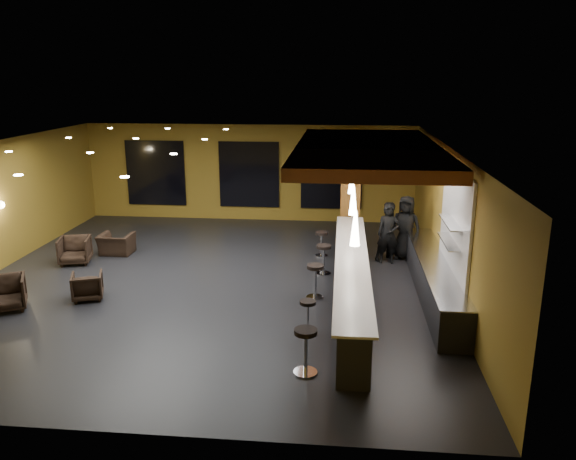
# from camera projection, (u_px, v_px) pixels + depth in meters

# --- Properties ---
(floor) EXTENTS (12.00, 13.00, 0.10)m
(floor) POSITION_uv_depth(u_px,v_px,m) (211.00, 282.00, 14.75)
(floor) COLOR black
(floor) RESTS_ON ground
(ceiling) EXTENTS (12.00, 13.00, 0.10)m
(ceiling) POSITION_uv_depth(u_px,v_px,m) (205.00, 145.00, 13.78)
(ceiling) COLOR black
(wall_back) EXTENTS (12.00, 0.10, 3.50)m
(wall_back) POSITION_uv_depth(u_px,v_px,m) (250.00, 173.00, 20.55)
(wall_back) COLOR olive
(wall_back) RESTS_ON floor
(wall_front) EXTENTS (12.00, 0.10, 3.50)m
(wall_front) POSITION_uv_depth(u_px,v_px,m) (101.00, 328.00, 7.99)
(wall_front) COLOR olive
(wall_front) RESTS_ON floor
(wall_right) EXTENTS (0.10, 13.00, 3.50)m
(wall_right) POSITION_uv_depth(u_px,v_px,m) (451.00, 222.00, 13.71)
(wall_right) COLOR olive
(wall_right) RESTS_ON floor
(wood_soffit) EXTENTS (3.60, 8.00, 0.28)m
(wood_soffit) POSITION_uv_depth(u_px,v_px,m) (367.00, 150.00, 14.42)
(wood_soffit) COLOR #B76035
(wood_soffit) RESTS_ON ceiling
(window_left) EXTENTS (2.20, 0.06, 2.40)m
(window_left) POSITION_uv_depth(u_px,v_px,m) (156.00, 173.00, 20.78)
(window_left) COLOR black
(window_left) RESTS_ON wall_back
(window_center) EXTENTS (2.20, 0.06, 2.40)m
(window_center) POSITION_uv_depth(u_px,v_px,m) (249.00, 175.00, 20.46)
(window_center) COLOR black
(window_center) RESTS_ON wall_back
(window_right) EXTENTS (2.20, 0.06, 2.40)m
(window_right) POSITION_uv_depth(u_px,v_px,m) (331.00, 176.00, 20.18)
(window_right) COLOR black
(window_right) RESTS_ON wall_back
(tile_backsplash) EXTENTS (0.06, 3.20, 2.40)m
(tile_backsplash) POSITION_uv_depth(u_px,v_px,m) (456.00, 222.00, 12.69)
(tile_backsplash) COLOR white
(tile_backsplash) RESTS_ON wall_right
(bar_counter) EXTENTS (0.60, 8.00, 1.00)m
(bar_counter) POSITION_uv_depth(u_px,v_px,m) (351.00, 281.00, 13.31)
(bar_counter) COLOR black
(bar_counter) RESTS_ON floor
(bar_top) EXTENTS (0.78, 8.10, 0.05)m
(bar_top) POSITION_uv_depth(u_px,v_px,m) (352.00, 260.00, 13.17)
(bar_top) COLOR silver
(bar_top) RESTS_ON bar_counter
(prep_counter) EXTENTS (0.70, 6.00, 0.86)m
(prep_counter) POSITION_uv_depth(u_px,v_px,m) (433.00, 279.00, 13.62)
(prep_counter) COLOR black
(prep_counter) RESTS_ON floor
(prep_top) EXTENTS (0.72, 6.00, 0.03)m
(prep_top) POSITION_uv_depth(u_px,v_px,m) (435.00, 262.00, 13.50)
(prep_top) COLOR silver
(prep_top) RESTS_ON prep_counter
(wall_shelf_lower) EXTENTS (0.30, 1.50, 0.03)m
(wall_shelf_lower) POSITION_uv_depth(u_px,v_px,m) (449.00, 242.00, 12.62)
(wall_shelf_lower) COLOR silver
(wall_shelf_lower) RESTS_ON wall_right
(wall_shelf_upper) EXTENTS (0.30, 1.50, 0.03)m
(wall_shelf_upper) POSITION_uv_depth(u_px,v_px,m) (451.00, 222.00, 12.50)
(wall_shelf_upper) COLOR silver
(wall_shelf_upper) RESTS_ON wall_right
(column) EXTENTS (0.60, 0.60, 3.50)m
(column) POSITION_uv_depth(u_px,v_px,m) (351.00, 191.00, 17.38)
(column) COLOR brown
(column) RESTS_ON floor
(wall_sconce) EXTENTS (0.22, 0.22, 0.22)m
(wall_sconce) POSITION_uv_depth(u_px,v_px,m) (0.00, 205.00, 15.28)
(wall_sconce) COLOR #FFE5B2
(wall_sconce) RESTS_ON wall_left
(pendant_0) EXTENTS (0.20, 0.20, 0.70)m
(pendant_0) POSITION_uv_depth(u_px,v_px,m) (355.00, 228.00, 10.89)
(pendant_0) COLOR white
(pendant_0) RESTS_ON wood_soffit
(pendant_1) EXTENTS (0.20, 0.20, 0.70)m
(pendant_1) POSITION_uv_depth(u_px,v_px,m) (353.00, 200.00, 13.29)
(pendant_1) COLOR white
(pendant_1) RESTS_ON wood_soffit
(pendant_2) EXTENTS (0.20, 0.20, 0.70)m
(pendant_2) POSITION_uv_depth(u_px,v_px,m) (352.00, 181.00, 15.69)
(pendant_2) COLOR white
(pendant_2) RESTS_ON wood_soffit
(staff_a) EXTENTS (0.64, 0.43, 1.71)m
(staff_a) POSITION_uv_depth(u_px,v_px,m) (388.00, 234.00, 15.93)
(staff_a) COLOR black
(staff_a) RESTS_ON floor
(staff_b) EXTENTS (1.03, 0.94, 1.72)m
(staff_b) POSITION_uv_depth(u_px,v_px,m) (390.00, 232.00, 16.15)
(staff_b) COLOR black
(staff_b) RESTS_ON floor
(staff_c) EXTENTS (1.07, 0.90, 1.88)m
(staff_c) POSITION_uv_depth(u_px,v_px,m) (405.00, 228.00, 16.28)
(staff_c) COLOR black
(staff_c) RESTS_ON floor
(armchair_a) EXTENTS (1.13, 1.14, 0.78)m
(armchair_a) POSITION_uv_depth(u_px,v_px,m) (6.00, 293.00, 12.85)
(armchair_a) COLOR black
(armchair_a) RESTS_ON floor
(armchair_b) EXTENTS (0.90, 0.91, 0.65)m
(armchair_b) POSITION_uv_depth(u_px,v_px,m) (87.00, 286.00, 13.48)
(armchair_b) COLOR black
(armchair_b) RESTS_ON floor
(armchair_c) EXTENTS (1.01, 1.02, 0.77)m
(armchair_c) POSITION_uv_depth(u_px,v_px,m) (75.00, 250.00, 16.01)
(armchair_c) COLOR black
(armchair_c) RESTS_ON floor
(armchair_d) EXTENTS (0.97, 0.85, 0.62)m
(armchair_d) POSITION_uv_depth(u_px,v_px,m) (116.00, 244.00, 16.85)
(armchair_d) COLOR black
(armchair_d) RESTS_ON floor
(bar_stool_0) EXTENTS (0.44, 0.44, 0.87)m
(bar_stool_0) POSITION_uv_depth(u_px,v_px,m) (306.00, 345.00, 10.04)
(bar_stool_0) COLOR silver
(bar_stool_0) RESTS_ON floor
(bar_stool_1) EXTENTS (0.36, 0.36, 0.71)m
(bar_stool_1) POSITION_uv_depth(u_px,v_px,m) (308.00, 312.00, 11.68)
(bar_stool_1) COLOR silver
(bar_stool_1) RESTS_ON floor
(bar_stool_2) EXTENTS (0.43, 0.43, 0.85)m
(bar_stool_2) POSITION_uv_depth(u_px,v_px,m) (315.00, 277.00, 13.45)
(bar_stool_2) COLOR silver
(bar_stool_2) RESTS_ON floor
(bar_stool_3) EXTENTS (0.41, 0.41, 0.82)m
(bar_stool_3) POSITION_uv_depth(u_px,v_px,m) (324.00, 256.00, 15.09)
(bar_stool_3) COLOR silver
(bar_stool_3) RESTS_ON floor
(bar_stool_4) EXTENTS (0.38, 0.38, 0.75)m
(bar_stool_4) POSITION_uv_depth(u_px,v_px,m) (322.00, 241.00, 16.60)
(bar_stool_4) COLOR silver
(bar_stool_4) RESTS_ON floor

